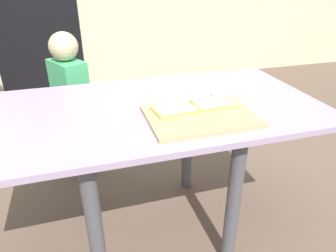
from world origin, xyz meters
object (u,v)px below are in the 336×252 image
Objects in this scene: dining_table at (150,128)px; pizza_slice_far_left at (175,109)px; plate_white_right at (232,95)px; child_left at (72,99)px; pizza_slice_far_right at (213,103)px; cutting_board at (201,116)px.

pizza_slice_far_left is at bearing -52.34° from dining_table.
child_left reaches higher than plate_white_right.
pizza_slice_far_right is (0.26, -0.09, 0.13)m from dining_table.
dining_table is 0.19m from pizza_slice_far_left.
plate_white_right is at bearing 2.39° from dining_table.
child_left is at bearing 128.78° from pizza_slice_far_right.
plate_white_right is (0.41, 0.02, 0.11)m from dining_table.
dining_table is 7.83× the size of plate_white_right.
pizza_slice_far_right is at bearing -19.89° from dining_table.
child_left is at bearing 139.64° from plate_white_right.
plate_white_right is at bearing 37.04° from pizza_slice_far_right.
cutting_board is 0.46× the size of child_left.
plate_white_right is at bearing 38.44° from cutting_board.
dining_table is 0.42m from plate_white_right.
cutting_board is at bearing -139.34° from pizza_slice_far_right.
pizza_slice_far_left is at bearing 145.25° from cutting_board.
pizza_slice_far_right is (0.18, 0.01, 0.00)m from pizza_slice_far_left.
cutting_board is 0.30m from plate_white_right.
pizza_slice_far_right is 0.97m from child_left.
cutting_board is at bearing -44.59° from dining_table.
cutting_board is (0.17, -0.17, 0.11)m from dining_table.
dining_table is 0.27m from cutting_board.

